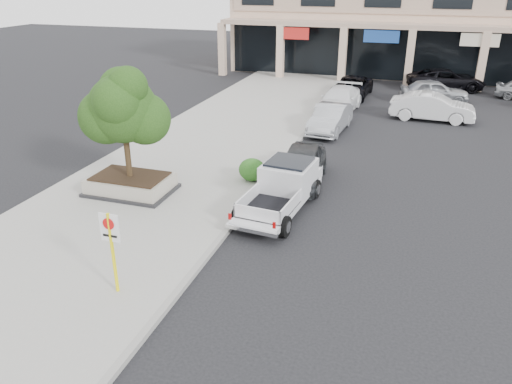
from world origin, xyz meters
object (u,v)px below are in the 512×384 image
at_px(no_parking_sign, 111,242).
at_px(lot_car_d, 446,80).
at_px(lot_car_a, 434,91).
at_px(planter_tree, 128,108).
at_px(curb_car_a, 301,165).
at_px(planter, 131,184).
at_px(curb_car_c, 339,100).
at_px(pickup_truck, 280,190).
at_px(curb_car_d, 352,87).
at_px(curb_car_b, 330,118).
at_px(lot_car_b, 432,107).

bearing_deg(no_parking_sign, lot_car_d, 73.55).
xyz_separation_m(lot_car_a, lot_car_d, (0.82, 4.28, 0.01)).
distance_m(planter_tree, curb_car_a, 7.13).
height_order(planter, curb_car_c, curb_car_c).
relative_size(pickup_truck, curb_car_c, 1.03).
bearing_deg(no_parking_sign, curb_car_c, 83.55).
xyz_separation_m(planter_tree, curb_car_d, (5.54, 19.33, -2.72)).
distance_m(pickup_truck, curb_car_a, 2.88).
bearing_deg(pickup_truck, curb_car_d, 95.84).
height_order(no_parking_sign, curb_car_a, no_parking_sign).
distance_m(pickup_truck, curb_car_b, 10.41).
bearing_deg(planter_tree, no_parking_sign, -63.72).
bearing_deg(lot_car_a, curb_car_b, 136.54).
distance_m(planter, lot_car_d, 26.68).
xyz_separation_m(curb_car_b, curb_car_d, (-0.09, 8.63, -0.03)).
relative_size(no_parking_sign, curb_car_b, 0.52).
relative_size(no_parking_sign, lot_car_a, 0.52).
bearing_deg(planter_tree, pickup_truck, 2.85).
bearing_deg(curb_car_a, curb_car_d, 86.51).
relative_size(lot_car_a, lot_car_b, 0.93).
bearing_deg(curb_car_b, curb_car_c, 97.92).
xyz_separation_m(planter_tree, lot_car_d, (11.78, 23.72, -2.65)).
height_order(no_parking_sign, curb_car_c, no_parking_sign).
xyz_separation_m(curb_car_c, curb_car_d, (0.16, 4.25, -0.04)).
bearing_deg(curb_car_b, planter_tree, -113.06).
bearing_deg(curb_car_b, lot_car_a, 63.33).
relative_size(planter, lot_car_d, 0.58).
distance_m(planter_tree, lot_car_a, 22.48).
xyz_separation_m(planter, lot_car_d, (11.92, 23.87, 0.29)).
bearing_deg(lot_car_d, pickup_truck, 151.65).
distance_m(no_parking_sign, curb_car_b, 16.99).
bearing_deg(pickup_truck, curb_car_a, 93.14).
bearing_deg(pickup_truck, curb_car_b, 95.75).
height_order(curb_car_a, curb_car_b, curb_car_a).
bearing_deg(curb_car_c, curb_car_d, 92.90).
bearing_deg(curb_car_b, no_parking_sign, -94.25).
bearing_deg(planter, curb_car_a, 29.17).
xyz_separation_m(curb_car_d, lot_car_b, (5.31, -4.51, 0.09)).
xyz_separation_m(pickup_truck, curb_car_c, (-0.31, 14.79, -0.08)).
relative_size(curb_car_a, curb_car_c, 0.88).
xyz_separation_m(curb_car_d, lot_car_d, (6.24, 4.39, 0.07)).
xyz_separation_m(planter, curb_car_d, (5.67, 19.48, 0.22)).
bearing_deg(planter_tree, curb_car_c, 70.35).
bearing_deg(lot_car_a, curb_car_a, 150.34).
bearing_deg(no_parking_sign, planter_tree, 116.28).
distance_m(pickup_truck, lot_car_a, 19.87).
xyz_separation_m(curb_car_a, curb_car_b, (-0.18, 7.53, -0.03)).
bearing_deg(lot_car_b, curb_car_c, 89.71).
bearing_deg(curb_car_d, pickup_truck, -86.20).
bearing_deg(pickup_truck, lot_car_a, 80.02).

